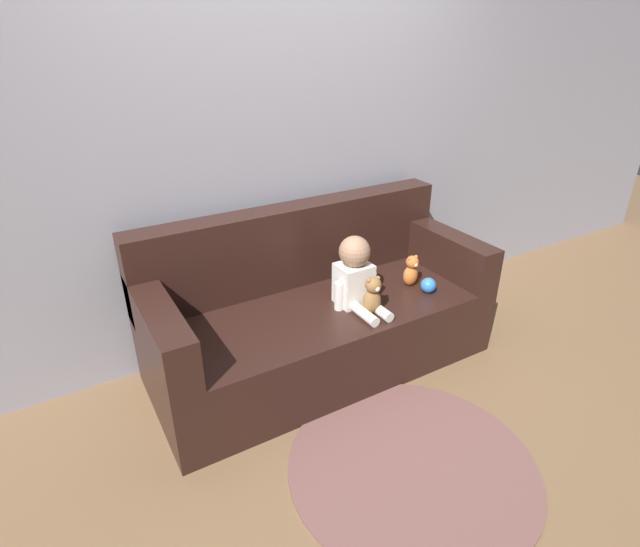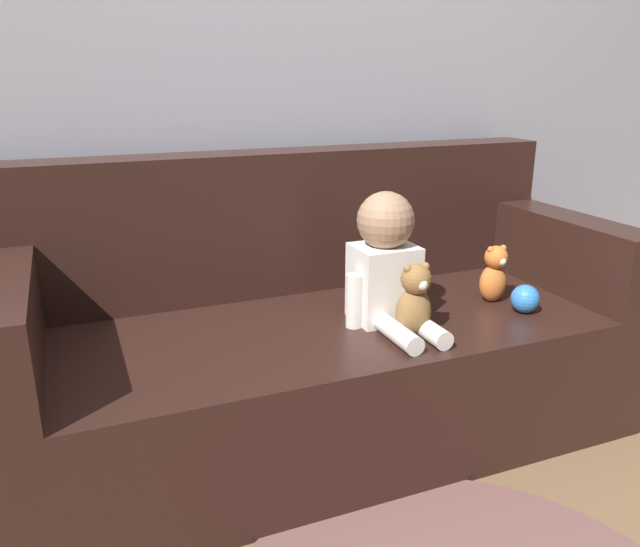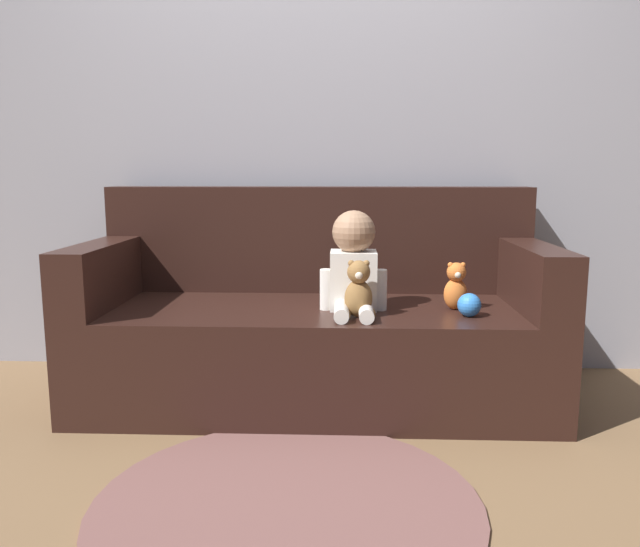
# 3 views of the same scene
# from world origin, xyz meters

# --- Properties ---
(ground_plane) EXTENTS (12.00, 12.00, 0.00)m
(ground_plane) POSITION_xyz_m (0.00, 0.00, 0.00)
(ground_plane) COLOR brown
(wall_back) EXTENTS (8.00, 0.05, 2.60)m
(wall_back) POSITION_xyz_m (0.00, 0.50, 1.30)
(wall_back) COLOR #93939E
(wall_back) RESTS_ON ground_plane
(couch) EXTENTS (2.00, 0.84, 0.93)m
(couch) POSITION_xyz_m (0.00, 0.06, 0.33)
(couch) COLOR black
(couch) RESTS_ON ground_plane
(person_baby) EXTENTS (0.28, 0.38, 0.41)m
(person_baby) POSITION_xyz_m (0.16, -0.10, 0.61)
(person_baby) COLOR white
(person_baby) RESTS_ON couch
(teddy_bear_brown) EXTENTS (0.13, 0.10, 0.23)m
(teddy_bear_brown) POSITION_xyz_m (0.18, -0.24, 0.53)
(teddy_bear_brown) COLOR olive
(teddy_bear_brown) RESTS_ON couch
(plush_toy_side) EXTENTS (0.10, 0.09, 0.20)m
(plush_toy_side) POSITION_xyz_m (0.59, -0.08, 0.53)
(plush_toy_side) COLOR orange
(plush_toy_side) RESTS_ON couch
(toy_ball) EXTENTS (0.09, 0.09, 0.09)m
(toy_ball) POSITION_xyz_m (0.62, -0.21, 0.47)
(toy_ball) COLOR #337FDB
(toy_ball) RESTS_ON couch
(floor_rug) EXTENTS (1.18, 1.18, 0.01)m
(floor_rug) POSITION_xyz_m (-0.04, -0.91, 0.01)
(floor_rug) COLOR brown
(floor_rug) RESTS_ON ground_plane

